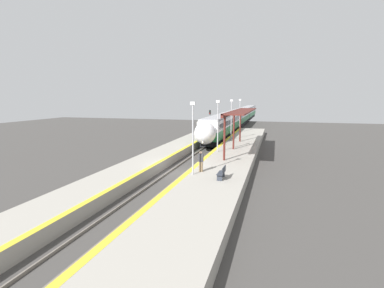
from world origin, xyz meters
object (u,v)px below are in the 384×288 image
(person_waiting, at_px, (201,161))
(railway_signal, at_px, (210,121))
(lamppost_near, at_px, (193,134))
(train, at_px, (239,117))
(lamppost_far, at_px, (231,117))
(lamppost_farthest, at_px, (240,113))
(lamppost_mid, at_px, (218,123))
(platform_bench, at_px, (222,173))

(person_waiting, relative_size, railway_signal, 0.36)
(railway_signal, bearing_deg, lamppost_near, -80.25)
(train, bearing_deg, railway_signal, -97.07)
(lamppost_far, relative_size, lamppost_farthest, 1.00)
(train, distance_m, person_waiting, 46.72)
(train, bearing_deg, lamppost_mid, -86.50)
(train, xyz_separation_m, platform_bench, (4.65, -48.31, -0.89))
(railway_signal, height_order, lamppost_mid, lamppost_mid)
(lamppost_far, bearing_deg, lamppost_farthest, 90.00)
(train, height_order, lamppost_far, lamppost_far)
(platform_bench, relative_size, lamppost_far, 0.26)
(lamppost_mid, bearing_deg, platform_bench, -77.35)
(train, xyz_separation_m, lamppost_far, (2.32, -28.12, 1.75))
(platform_bench, height_order, lamppost_far, lamppost_far)
(platform_bench, distance_m, person_waiting, 2.61)
(person_waiting, relative_size, lamppost_far, 0.30)
(lamppost_near, bearing_deg, railway_signal, 99.75)
(railway_signal, distance_m, lamppost_farthest, 5.15)
(person_waiting, height_order, lamppost_mid, lamppost_mid)
(person_waiting, bearing_deg, platform_bench, -40.23)
(person_waiting, xyz_separation_m, lamppost_far, (-0.37, 18.52, 2.27))
(person_waiting, distance_m, lamppost_near, 2.51)
(train, bearing_deg, lamppost_near, -87.22)
(lamppost_near, bearing_deg, lamppost_mid, 90.00)
(lamppost_farthest, bearing_deg, railway_signal, -162.73)
(platform_bench, distance_m, lamppost_far, 20.49)
(person_waiting, height_order, lamppost_far, lamppost_far)
(platform_bench, height_order, person_waiting, person_waiting)
(lamppost_near, height_order, lamppost_mid, same)
(train, xyz_separation_m, lamppost_near, (2.32, -47.65, 1.75))
(train, height_order, lamppost_farthest, lamppost_farthest)
(railway_signal, relative_size, lamppost_mid, 0.82)
(train, relative_size, person_waiting, 43.43)
(person_waiting, distance_m, lamppost_far, 18.66)
(railway_signal, distance_m, lamppost_far, 9.64)
(person_waiting, bearing_deg, lamppost_mid, 92.43)
(lamppost_near, xyz_separation_m, lamppost_far, (0.00, 19.53, 0.00))
(platform_bench, xyz_separation_m, lamppost_near, (-2.34, 0.66, 2.64))
(platform_bench, xyz_separation_m, person_waiting, (-1.97, 1.66, 0.38))
(person_waiting, height_order, lamppost_near, lamppost_near)
(platform_bench, distance_m, railway_signal, 29.37)
(lamppost_far, bearing_deg, platform_bench, -83.39)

